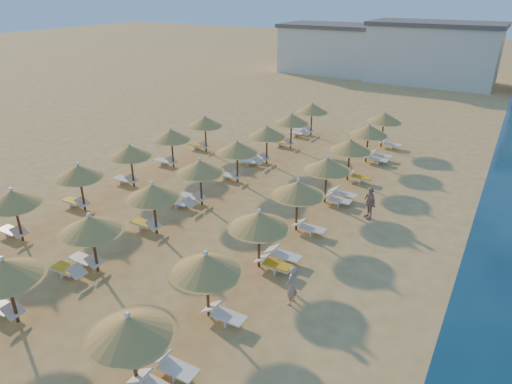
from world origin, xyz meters
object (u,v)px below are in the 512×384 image
Objects in this scene: parasol_row_east at (280,204)px; beachgoer_c at (370,203)px; parasol_row_west at (178,179)px; beachgoer_a at (292,285)px.

beachgoer_c is (2.73, 5.01, -1.36)m from parasol_row_east.
parasol_row_east and parasol_row_west have the same top height.
beachgoer_a is at bearing -56.12° from parasol_row_east.
parasol_row_east reaches higher than beachgoer_c.
parasol_row_west is at bearing -105.00° from beachgoer_c.
beachgoer_c is 1.06× the size of beachgoer_a.
beachgoer_c is 8.49m from beachgoer_a.
beachgoer_a is (2.33, -3.47, -1.41)m from parasol_row_east.
parasol_row_east is 22.18× the size of beachgoer_a.
beachgoer_c is at bearing 178.65° from beachgoer_a.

